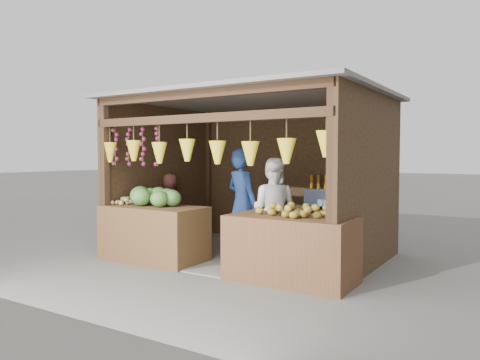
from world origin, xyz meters
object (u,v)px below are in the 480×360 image
Objects in this scene: counter_right at (291,249)px; man_standing at (242,204)px; counter_left at (154,233)px; vendor_seated at (170,201)px; woman_standing at (273,209)px.

man_standing reaches higher than counter_right.
counter_right is (2.42, 0.02, 0.00)m from counter_left.
vendor_seated is (-0.67, 1.18, 0.38)m from counter_left.
man_standing is at bearing 38.31° from counter_left.
counter_right reaches higher than counter_left.
counter_left is at bearing -179.42° from counter_right.
vendor_seated reaches higher than counter_right.
woman_standing is (1.63, 0.99, 0.39)m from counter_left.
counter_right is 1.62m from man_standing.
man_standing is at bearing 0.09° from woman_standing.
counter_left is 1.60× the size of vendor_seated.
woman_standing is at bearing 129.03° from counter_right.
counter_right is 1.30m from woman_standing.
counter_left is 2.42m from counter_right.
counter_left is 1.02× the size of woman_standing.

